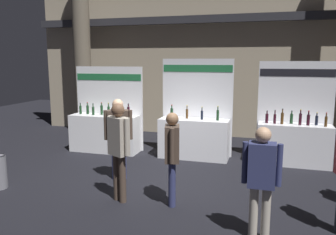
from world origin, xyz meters
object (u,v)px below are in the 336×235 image
object	(u,v)px
visitor_6	(119,144)
visitor_5	(118,131)
exhibitor_booth_0	(105,130)
exhibitor_booth_2	(294,139)
visitor_1	(172,151)
visitor_4	(261,174)
exhibitor_booth_1	(194,134)

from	to	relation	value
visitor_6	visitor_5	bearing A→B (deg)	143.07
exhibitor_booth_0	exhibitor_booth_2	size ratio (longest dim) A/B	0.94
exhibitor_booth_0	exhibitor_booth_2	xyz separation A→B (m)	(4.93, 0.18, 0.01)
exhibitor_booth_0	visitor_1	distance (m)	4.03
exhibitor_booth_0	visitor_4	size ratio (longest dim) A/B	1.44
exhibitor_booth_1	exhibitor_booth_2	xyz separation A→B (m)	(2.43, 0.12, -0.01)
exhibitor_booth_0	visitor_4	world-z (taller)	exhibitor_booth_0
exhibitor_booth_0	exhibitor_booth_1	world-z (taller)	exhibitor_booth_1
visitor_1	visitor_6	size ratio (longest dim) A/B	0.92
visitor_4	visitor_6	size ratio (longest dim) A/B	0.92
visitor_4	exhibitor_booth_2	bearing A→B (deg)	-99.98
exhibitor_booth_0	visitor_6	world-z (taller)	exhibitor_booth_0
exhibitor_booth_0	visitor_6	bearing A→B (deg)	-59.41
visitor_5	visitor_6	distance (m)	1.16
exhibitor_booth_2	visitor_5	xyz separation A→B (m)	(-3.62, -2.17, 0.42)
visitor_6	visitor_4	bearing A→B (deg)	12.71
exhibitor_booth_1	visitor_6	distance (m)	3.21
exhibitor_booth_1	exhibitor_booth_2	distance (m)	2.43
exhibitor_booth_0	exhibitor_booth_1	xyz separation A→B (m)	(2.50, 0.06, 0.02)
exhibitor_booth_2	visitor_5	world-z (taller)	exhibitor_booth_2
exhibitor_booth_1	exhibitor_booth_2	bearing A→B (deg)	2.78
exhibitor_booth_0	visitor_5	distance (m)	2.42
visitor_4	exhibitor_booth_0	bearing A→B (deg)	-41.23
visitor_5	visitor_6	xyz separation A→B (m)	(0.49, -1.05, 0.02)
exhibitor_booth_2	visitor_1	world-z (taller)	exhibitor_booth_2
exhibitor_booth_0	visitor_1	xyz separation A→B (m)	(2.74, -2.93, 0.37)
exhibitor_booth_1	visitor_1	world-z (taller)	exhibitor_booth_1
exhibitor_booth_0	visitor_5	world-z (taller)	exhibitor_booth_0
exhibitor_booth_1	visitor_4	size ratio (longest dim) A/B	1.57
exhibitor_booth_1	visitor_4	distance (m)	4.18
exhibitor_booth_2	exhibitor_booth_1	bearing A→B (deg)	-177.22
exhibitor_booth_0	visitor_4	distance (m)	5.65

